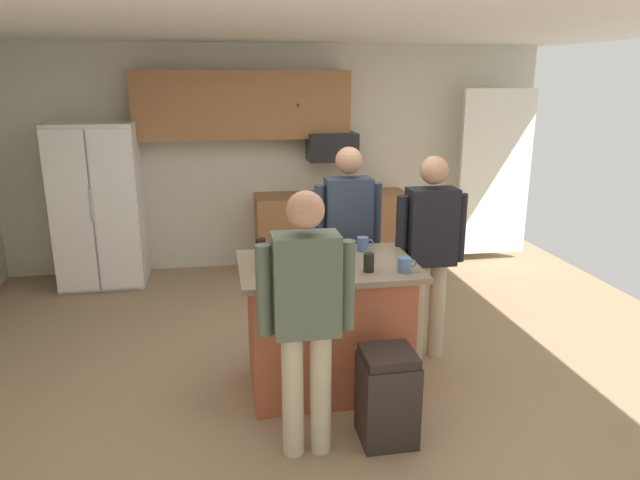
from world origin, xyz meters
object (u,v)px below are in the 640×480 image
object	(u,v)px
kitchen_island	(327,325)
tumbler_amber	(369,263)
person_guest_right	(430,245)
glass_short_whisky	(328,244)
person_guest_left	(348,233)
trash_bin	(387,396)
mug_ceramic_white	(404,265)
glass_dark_ale	(261,248)
person_elder_center	(306,310)
refrigerator	(99,205)
microwave_over_range	(332,147)
glass_pilsner	(260,258)
glass_stout_tall	(347,250)
mug_blue_stoneware	(363,244)

from	to	relation	value
kitchen_island	tumbler_amber	bearing A→B (deg)	-43.04
person_guest_right	glass_short_whisky	xyz separation A→B (m)	(-0.83, -0.09, 0.08)
person_guest_left	trash_bin	bearing A→B (deg)	20.32
person_guest_right	mug_ceramic_white	bearing A→B (deg)	35.44
person_guest_left	glass_dark_ale	bearing A→B (deg)	-31.75
person_elder_center	refrigerator	bearing A→B (deg)	46.55
person_guest_left	mug_ceramic_white	size ratio (longest dim) A/B	12.92
microwave_over_range	kitchen_island	distance (m)	3.02
glass_pilsner	glass_dark_ale	bearing A→B (deg)	85.12
kitchen_island	person_guest_right	distance (m)	1.05
person_elder_center	glass_short_whisky	xyz separation A→B (m)	(0.32, 0.99, 0.09)
person_guest_right	glass_pilsner	size ratio (longest dim) A/B	10.40
microwave_over_range	glass_stout_tall	size ratio (longest dim) A/B	4.26
refrigerator	glass_short_whisky	xyz separation A→B (m)	(2.07, -2.44, 0.15)
kitchen_island	glass_stout_tall	distance (m)	0.57
tumbler_amber	glass_pilsner	bearing A→B (deg)	165.35
kitchen_island	glass_pilsner	xyz separation A→B (m)	(-0.47, -0.04, 0.55)
person_guest_right	glass_dark_ale	xyz separation A→B (m)	(-1.34, -0.13, 0.08)
refrigerator	tumbler_amber	xyz separation A→B (m)	(2.26, -2.90, 0.14)
tumbler_amber	trash_bin	world-z (taller)	tumbler_amber
person_guest_left	person_guest_right	xyz separation A→B (m)	(0.57, -0.42, -0.02)
glass_short_whisky	tumbler_amber	distance (m)	0.50
glass_pilsner	person_guest_left	bearing A→B (deg)	44.68
person_guest_left	mug_blue_stoneware	distance (m)	0.48
kitchen_island	person_elder_center	size ratio (longest dim) A/B	0.76
mug_blue_stoneware	mug_ceramic_white	bearing A→B (deg)	-74.29
kitchen_island	refrigerator	bearing A→B (deg)	126.94
glass_stout_tall	person_guest_left	bearing A→B (deg)	76.54
person_guest_left	microwave_over_range	bearing A→B (deg)	-164.34
refrigerator	trash_bin	size ratio (longest dim) A/B	2.90
person_elder_center	mug_ceramic_white	world-z (taller)	person_elder_center
person_guest_left	glass_short_whisky	distance (m)	0.57
glass_dark_ale	person_guest_left	bearing A→B (deg)	35.18
tumbler_amber	mug_ceramic_white	size ratio (longest dim) A/B	0.96
glass_pilsner	trash_bin	size ratio (longest dim) A/B	0.26
person_guest_right	trash_bin	world-z (taller)	person_guest_right
glass_short_whisky	trash_bin	size ratio (longest dim) A/B	0.23
kitchen_island	trash_bin	size ratio (longest dim) A/B	2.05
glass_short_whisky	refrigerator	bearing A→B (deg)	130.24
person_guest_left	glass_stout_tall	bearing A→B (deg)	9.61
glass_dark_ale	person_guest_right	bearing A→B (deg)	5.44
refrigerator	person_guest_left	bearing A→B (deg)	-39.69
glass_stout_tall	glass_dark_ale	distance (m)	0.62
glass_short_whisky	mug_blue_stoneware	world-z (taller)	glass_short_whisky
person_guest_right	mug_blue_stoneware	bearing A→B (deg)	-13.63
refrigerator	glass_stout_tall	size ratio (longest dim) A/B	13.47
microwave_over_range	kitchen_island	world-z (taller)	microwave_over_range
refrigerator	glass_pilsner	bearing A→B (deg)	-60.44
person_guest_right	glass_dark_ale	distance (m)	1.35
kitchen_island	person_elder_center	distance (m)	0.92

